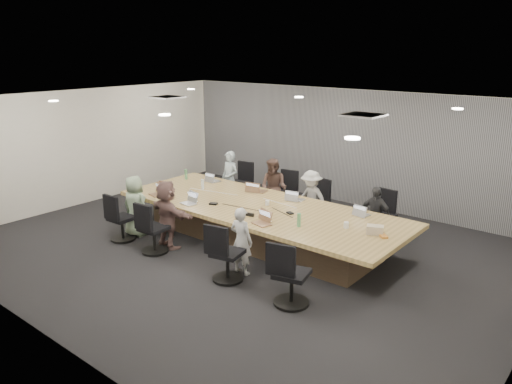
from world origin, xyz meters
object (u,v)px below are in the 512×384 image
Objects in this scene: person_5 at (167,214)px; person_1 at (274,189)px; laptop_5 at (188,204)px; canvas_bag at (375,230)px; person_3 at (375,215)px; laptop_1 at (258,191)px; chair_7 at (292,279)px; laptop_0 at (214,181)px; person_2 at (311,199)px; chair_3 at (382,220)px; chair_6 at (228,258)px; person_0 at (230,179)px; laptop_6 at (261,224)px; conference_table at (259,222)px; mug_brown at (161,183)px; chair_5 at (154,232)px; bottle_clear at (203,184)px; chair_2 at (319,207)px; bottle_green_left at (186,174)px; laptop_2 at (297,200)px; stapler at (250,215)px; chair_1 at (283,197)px; person_6 at (241,241)px; bottle_green_right at (299,220)px; person_4 at (135,206)px; chair_0 at (239,187)px; laptop_4 at (156,195)px; laptop_3 at (362,214)px; chair_4 at (122,222)px; snack_packet at (383,236)px.

person_1 is at bearing -92.20° from person_5.
canvas_bag reaches higher than laptop_5.
person_3 is at bearing 115.84° from canvas_bag.
chair_7 is at bearing 126.77° from laptop_1.
laptop_5 is (-0.52, -2.15, 0.07)m from person_1.
person_2 is at bearing -164.67° from laptop_0.
chair_6 is (-1.13, -3.40, 0.02)m from chair_3.
person_0 is 4.12× the size of laptop_6.
mug_brown reaches higher than conference_table.
chair_7 is at bearing -53.78° from person_2.
bottle_clear is (-0.55, 1.85, 0.45)m from chair_5.
person_5 reaches higher than canvas_bag.
person_3 is (1.49, -0.35, 0.22)m from chair_2.
laptop_6 is at bearing 130.73° from chair_7.
chair_2 is at bearing 61.59° from chair_5.
bottle_green_left reaches higher than conference_table.
laptop_2 is 0.98× the size of laptop_5.
chair_3 is 3.53× the size of bottle_clear.
chair_3 is 2.81m from stapler.
person_3 is at bearing 36.40° from conference_table.
laptop_5 is (-1.88, 0.90, 0.34)m from chair_6.
chair_3 is 0.57× the size of person_1.
person_1 is 0.55m from laptop_1.
person_1 is at bearing 48.37° from bottle_clear.
chair_7 is at bearing 119.97° from chair_1.
chair_3 is at bearing 110.95° from canvas_bag.
bottle_green_right is at bearing -127.29° from person_6.
person_4 is 0.95× the size of person_5.
person_6 is 10.03× the size of mug_brown.
chair_1 is at bearing 5.30° from chair_3.
chair_3 is 1.55m from person_2.
person_5 is at bearing 47.22° from laptop_2.
chair_0 is 0.61× the size of person_1.
bottle_green_left is at bearing 124.32° from laptop_4.
canvas_bag is (0.64, -0.77, 0.07)m from laptop_3.
laptop_2 is 1.49m from laptop_3.
person_0 reaches higher than chair_0.
laptop_3 is at bearing 79.20° from chair_7.
bottle_green_right is 2.04× the size of mug_brown.
person_2 is at bearing -7.71° from person_1.
stapler reaches higher than laptop_6.
chair_0 is 3.85m from person_3.
laptop_0 is (0.00, -0.90, 0.33)m from chair_0.
person_1 reaches higher than chair_4.
canvas_bag is (4.47, -1.67, 0.40)m from chair_0.
laptop_5 is at bearing 68.92° from chair_2.
chair_7 reaches higher than snack_packet.
chair_0 is 4.90× the size of stapler.
chair_0 is at bearing 100.08° from bottle_clear.
canvas_bag is at bearing -150.70° from person_5.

